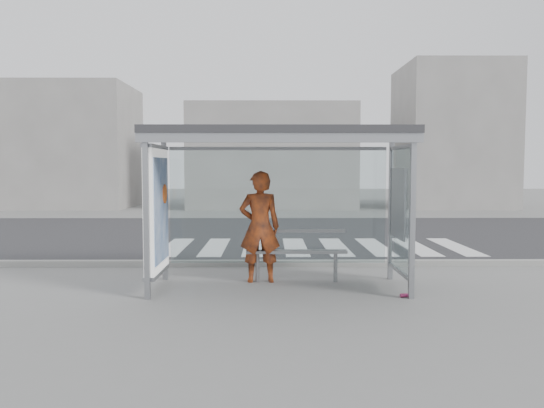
{
  "coord_description": "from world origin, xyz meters",
  "views": [
    {
      "loc": [
        -0.17,
        -8.62,
        2.0
      ],
      "look_at": [
        -0.11,
        0.2,
        1.38
      ],
      "focal_mm": 35.0,
      "sensor_mm": 36.0,
      "label": 1
    }
  ],
  "objects": [
    {
      "name": "road",
      "position": [
        0.0,
        7.0,
        0.0
      ],
      "size": [
        30.0,
        10.0,
        0.01
      ],
      "primitive_type": "cube",
      "color": "#242426",
      "rests_on": "ground"
    },
    {
      "name": "ground",
      "position": [
        0.0,
        0.0,
        0.0
      ],
      "size": [
        80.0,
        80.0,
        0.0
      ],
      "primitive_type": "plane",
      "color": "slate",
      "rests_on": "ground"
    },
    {
      "name": "building_right",
      "position": [
        9.0,
        18.0,
        3.5
      ],
      "size": [
        5.0,
        5.0,
        7.0
      ],
      "primitive_type": "cube",
      "color": "gray",
      "rests_on": "ground"
    },
    {
      "name": "curb",
      "position": [
        0.0,
        1.95,
        0.06
      ],
      "size": [
        30.0,
        0.18,
        0.12
      ],
      "primitive_type": "cube",
      "color": "gray",
      "rests_on": "ground"
    },
    {
      "name": "bench",
      "position": [
        0.32,
        0.5,
        0.54
      ],
      "size": [
        1.74,
        0.32,
        0.9
      ],
      "color": "slate",
      "rests_on": "ground"
    },
    {
      "name": "bus_shelter",
      "position": [
        -0.37,
        0.06,
        1.98
      ],
      "size": [
        4.25,
        1.65,
        2.62
      ],
      "color": "gray",
      "rests_on": "ground"
    },
    {
      "name": "building_left",
      "position": [
        -10.0,
        18.0,
        3.0
      ],
      "size": [
        6.0,
        5.0,
        6.0
      ],
      "primitive_type": "cube",
      "color": "gray",
      "rests_on": "ground"
    },
    {
      "name": "person",
      "position": [
        -0.32,
        0.49,
        0.96
      ],
      "size": [
        0.73,
        0.51,
        1.93
      ],
      "primitive_type": "imported",
      "rotation": [
        0.0,
        0.0,
        3.21
      ],
      "color": "#C45012",
      "rests_on": "ground"
    },
    {
      "name": "building_center",
      "position": [
        0.0,
        18.0,
        2.5
      ],
      "size": [
        8.0,
        5.0,
        5.0
      ],
      "primitive_type": "cube",
      "color": "gray",
      "rests_on": "ground"
    },
    {
      "name": "soda_can",
      "position": [
        1.91,
        -0.62,
        0.03
      ],
      "size": [
        0.12,
        0.08,
        0.06
      ],
      "primitive_type": "cylinder",
      "rotation": [
        0.0,
        1.57,
        0.22
      ],
      "color": "#C23973",
      "rests_on": "ground"
    },
    {
      "name": "crosswalk",
      "position": [
        1.0,
        4.5,
        0.0
      ],
      "size": [
        7.55,
        3.0,
        0.0
      ],
      "color": "silver",
      "rests_on": "ground"
    }
  ]
}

